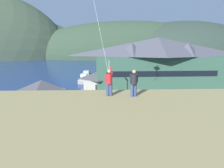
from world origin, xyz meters
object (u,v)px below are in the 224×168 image
(moored_boat_wharfside, at_px, (84,79))
(parking_light_pole, at_px, (109,79))
(wharf_dock, at_px, (98,78))
(moored_boat_outer_mooring, at_px, (111,77))
(storage_shed_waterside, at_px, (98,81))
(person_kite_flyer, at_px, (109,82))
(parked_car_mid_row_center, at_px, (222,103))
(storage_shed_near_lot, at_px, (43,99))
(harbor_lodge, at_px, (157,62))
(person_companion, at_px, (134,82))
(moored_boat_inner_slip, at_px, (87,76))
(parked_car_front_row_red, at_px, (103,121))
(parked_car_corner_spot, at_px, (184,103))
(parked_car_back_row_left, at_px, (104,103))
(parked_car_front_row_silver, at_px, (203,122))

(moored_boat_wharfside, xyz_separation_m, parking_light_pole, (6.13, -18.06, 3.52))
(wharf_dock, distance_m, moored_boat_outer_mooring, 3.74)
(storage_shed_waterside, distance_m, person_kite_flyer, 27.42)
(moored_boat_outer_mooring, distance_m, parked_car_mid_row_center, 28.93)
(storage_shed_waterside, xyz_separation_m, moored_boat_wharfside, (-4.04, 9.86, -1.46))
(storage_shed_near_lot, bearing_deg, parked_car_mid_row_center, 6.03)
(harbor_lodge, height_order, moored_boat_outer_mooring, harbor_lodge)
(wharf_dock, xyz_separation_m, moored_boat_outer_mooring, (3.63, -0.78, 0.37))
(person_kite_flyer, xyz_separation_m, person_companion, (1.58, -0.21, -0.02))
(moored_boat_outer_mooring, relative_size, parking_light_pole, 1.12)
(storage_shed_near_lot, height_order, wharf_dock, storage_shed_near_lot)
(moored_boat_inner_slip, relative_size, person_companion, 3.79)
(storage_shed_waterside, relative_size, person_companion, 3.59)
(parked_car_front_row_red, xyz_separation_m, parked_car_mid_row_center, (18.04, 6.28, 0.00))
(moored_boat_inner_slip, bearing_deg, parked_car_corner_spot, -56.81)
(moored_boat_inner_slip, xyz_separation_m, parked_car_corner_spot, (17.45, -26.68, 0.34))
(moored_boat_inner_slip, xyz_separation_m, person_kite_flyer, (5.68, -41.71, 6.89))
(person_companion, bearing_deg, person_kite_flyer, 172.52)
(moored_boat_inner_slip, bearing_deg, harbor_lodge, -37.91)
(storage_shed_near_lot, xyz_separation_m, parking_light_pole, (8.92, 6.44, 1.48))
(harbor_lodge, distance_m, wharf_dock, 18.20)
(storage_shed_waterside, xyz_separation_m, person_kite_flyer, (1.71, -26.83, 5.43))
(parked_car_mid_row_center, bearing_deg, parked_car_front_row_red, -160.81)
(parked_car_corner_spot, height_order, parked_car_front_row_red, same)
(wharf_dock, bearing_deg, parked_car_mid_row_center, -51.33)
(moored_boat_inner_slip, bearing_deg, parking_light_pole, -75.30)
(parked_car_back_row_left, xyz_separation_m, parking_light_pole, (0.93, 3.17, 3.18))
(parked_car_corner_spot, bearing_deg, parked_car_back_row_left, 178.05)
(storage_shed_near_lot, relative_size, parked_car_back_row_left, 1.33)
(harbor_lodge, xyz_separation_m, moored_boat_wharfside, (-16.83, 8.02, -5.17))
(moored_boat_wharfside, height_order, moored_boat_outer_mooring, same)
(parked_car_front_row_silver, relative_size, person_kite_flyer, 2.34)
(moored_boat_outer_mooring, distance_m, moored_boat_inner_slip, 7.55)
(harbor_lodge, relative_size, storage_shed_near_lot, 4.92)
(parked_car_front_row_red, relative_size, person_kite_flyer, 2.29)
(storage_shed_waterside, distance_m, parked_car_front_row_red, 18.25)
(moored_boat_inner_slip, distance_m, parked_car_front_row_red, 33.46)
(parking_light_pole, xyz_separation_m, person_companion, (1.20, -18.83, 3.35))
(wharf_dock, height_order, person_companion, person_companion)
(parked_car_mid_row_center, bearing_deg, parked_car_front_row_silver, -132.96)
(storage_shed_near_lot, distance_m, parked_car_mid_row_center, 26.26)
(storage_shed_near_lot, height_order, parked_car_mid_row_center, storage_shed_near_lot)
(storage_shed_waterside, bearing_deg, storage_shed_near_lot, -115.02)
(storage_shed_near_lot, height_order, person_kite_flyer, person_kite_flyer)
(moored_boat_wharfside, bearing_deg, person_companion, -78.76)
(parked_car_front_row_red, bearing_deg, parked_car_back_row_left, 90.19)
(moored_boat_wharfside, bearing_deg, parking_light_pole, -71.25)
(harbor_lodge, height_order, person_kite_flyer, harbor_lodge)
(parked_car_front_row_silver, bearing_deg, moored_boat_inner_slip, 116.42)
(parked_car_mid_row_center, bearing_deg, parked_car_back_row_left, 178.34)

